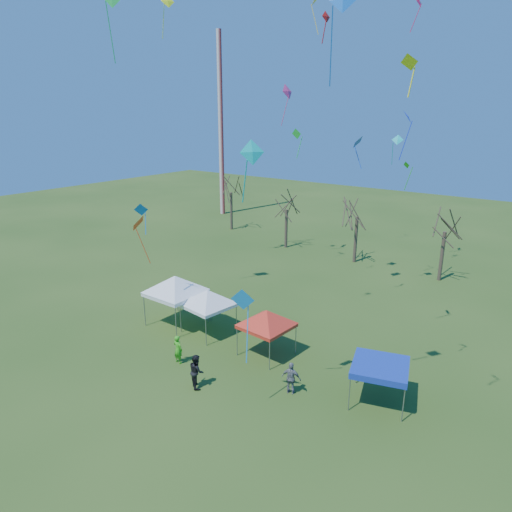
{
  "coord_description": "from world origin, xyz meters",
  "views": [
    {
      "loc": [
        15.64,
        -16.72,
        14.46
      ],
      "look_at": [
        1.08,
        3.0,
        6.7
      ],
      "focal_mm": 32.0,
      "sensor_mm": 36.0,
      "label": 1
    }
  ],
  "objects": [
    {
      "name": "kite_24",
      "position": [
        -1.77,
        13.63,
        21.72
      ],
      "size": [
        1.06,
        1.21,
        2.6
      ],
      "rotation": [
        0.0,
        0.0,
        5.18
      ],
      "color": "yellow",
      "rests_on": "ground"
    },
    {
      "name": "kite_22",
      "position": [
        2.96,
        21.55,
        10.14
      ],
      "size": [
        0.87,
        0.79,
        2.34
      ],
      "rotation": [
        0.0,
        0.0,
        2.68
      ],
      "color": "#209917",
      "rests_on": "ground"
    },
    {
      "name": "kite_0",
      "position": [
        7.25,
        -0.15,
        18.22
      ],
      "size": [
        1.09,
        0.89,
        3.39
      ],
      "rotation": [
        0.0,
        0.0,
        0.46
      ],
      "color": "blue",
      "rests_on": "ground"
    },
    {
      "name": "tree_2",
      "position": [
        -2.37,
        24.38,
        6.29
      ],
      "size": [
        3.71,
        3.71,
        8.18
      ],
      "color": "#3D2D21",
      "rests_on": "ground"
    },
    {
      "name": "kite_18",
      "position": [
        1.32,
        9.61,
        19.73
      ],
      "size": [
        0.38,
        0.72,
        1.8
      ],
      "rotation": [
        0.0,
        0.0,
        1.33
      ],
      "color": "red",
      "rests_on": "ground"
    },
    {
      "name": "kite_13",
      "position": [
        -6.29,
        19.08,
        12.58
      ],
      "size": [
        1.05,
        0.74,
        2.61
      ],
      "rotation": [
        0.0,
        0.0,
        3.02
      ],
      "color": "green",
      "rests_on": "ground"
    },
    {
      "name": "person_green",
      "position": [
        -2.57,
        0.07,
        0.89
      ],
      "size": [
        0.68,
        0.47,
        1.79
      ],
      "primitive_type": "imported",
      "rotation": [
        0.0,
        0.0,
        3.08
      ],
      "color": "green",
      "rests_on": "ground"
    },
    {
      "name": "tree_1",
      "position": [
        -10.77,
        24.65,
        5.79
      ],
      "size": [
        3.42,
        3.42,
        7.54
      ],
      "color": "#3D2D21",
      "rests_on": "ground"
    },
    {
      "name": "tent_red",
      "position": [
        1.12,
        4.04,
        2.79
      ],
      "size": [
        3.9,
        3.9,
        3.45
      ],
      "rotation": [
        0.0,
        0.0,
        -0.08
      ],
      "color": "gray",
      "rests_on": "ground"
    },
    {
      "name": "ground",
      "position": [
        0.0,
        0.0,
        0.0
      ],
      "size": [
        140.0,
        140.0,
        0.0
      ],
      "primitive_type": "plane",
      "color": "#2B4A18",
      "rests_on": "ground"
    },
    {
      "name": "kite_3",
      "position": [
        2.31,
        22.52,
        22.62
      ],
      "size": [
        0.73,
        1.16,
        2.79
      ],
      "rotation": [
        0.0,
        0.0,
        1.56
      ],
      "color": "#E11545",
      "rests_on": "ground"
    },
    {
      "name": "kite_2",
      "position": [
        -7.74,
        19.68,
        16.18
      ],
      "size": [
        0.78,
        1.48,
        3.64
      ],
      "rotation": [
        0.0,
        0.0,
        1.54
      ],
      "color": "#E23277",
      "rests_on": "ground"
    },
    {
      "name": "tree_3",
      "position": [
        6.03,
        24.04,
        6.08
      ],
      "size": [
        3.59,
        3.59,
        7.91
      ],
      "color": "#3D2D21",
      "rests_on": "ground"
    },
    {
      "name": "kite_17",
      "position": [
        6.82,
        9.23,
        14.15
      ],
      "size": [
        0.85,
        1.04,
        2.73
      ],
      "rotation": [
        0.0,
        0.0,
        1.92
      ],
      "color": "#152CE2",
      "rests_on": "ground"
    },
    {
      "name": "kite_19",
      "position": [
        3.22,
        18.01,
        12.42
      ],
      "size": [
        0.98,
        0.75,
        2.3
      ],
      "rotation": [
        0.0,
        0.0,
        0.27
      ],
      "color": "#0CB2B6",
      "rests_on": "ground"
    },
    {
      "name": "radio_mast",
      "position": [
        -28.0,
        34.0,
        12.5
      ],
      "size": [
        0.7,
        0.7,
        25.0
      ],
      "primitive_type": "cylinder",
      "color": "silver",
      "rests_on": "ground"
    },
    {
      "name": "person_dark",
      "position": [
        0.07,
        -1.11,
        0.97
      ],
      "size": [
        1.19,
        1.14,
        1.93
      ],
      "primitive_type": "imported",
      "rotation": [
        0.0,
        0.0,
        2.53
      ],
      "color": "black",
      "rests_on": "ground"
    },
    {
      "name": "tent_blue",
      "position": [
        8.59,
        3.52,
        2.01
      ],
      "size": [
        3.44,
        3.44,
        2.18
      ],
      "rotation": [
        0.0,
        0.0,
        0.28
      ],
      "color": "gray",
      "rests_on": "ground"
    },
    {
      "name": "kite_7",
      "position": [
        -14.22,
        11.84,
        22.83
      ],
      "size": [
        1.13,
        1.27,
        3.26
      ],
      "rotation": [
        0.0,
        0.0,
        1.13
      ],
      "color": "#EDFF1A",
      "rests_on": "ground"
    },
    {
      "name": "kite_14",
      "position": [
        -11.71,
        5.13,
        6.38
      ],
      "size": [
        1.59,
        1.86,
        4.08
      ],
      "rotation": [
        0.0,
        0.0,
        5.13
      ],
      "color": "red",
      "rests_on": "ground"
    },
    {
      "name": "kite_1",
      "position": [
        -6.25,
        1.12,
        8.75
      ],
      "size": [
        0.88,
        0.83,
        1.96
      ],
      "rotation": [
        0.0,
        0.0,
        3.86
      ],
      "color": "blue",
      "rests_on": "ground"
    },
    {
      "name": "kite_27",
      "position": [
        4.07,
        -1.32,
        12.83
      ],
      "size": [
        0.94,
        1.07,
        2.68
      ],
      "rotation": [
        0.0,
        0.0,
        0.97
      ],
      "color": "#0DCAC0",
      "rests_on": "ground"
    },
    {
      "name": "kite_11",
      "position": [
        0.8,
        16.25,
        12.3
      ],
      "size": [
        0.89,
        1.24,
        2.55
      ],
      "rotation": [
        0.0,
        0.0,
        4.8
      ],
      "color": "blue",
      "rests_on": "ground"
    },
    {
      "name": "tree_0",
      "position": [
        -20.85,
        27.38,
        6.49
      ],
      "size": [
        3.83,
        3.83,
        8.44
      ],
      "color": "#3D2D21",
      "rests_on": "ground"
    },
    {
      "name": "tent_white_west",
      "position": [
        -6.51,
        3.79,
        3.38
      ],
      "size": [
        4.75,
        4.75,
        4.19
      ],
      "rotation": [
        0.0,
        0.0,
        -0.0
      ],
      "color": "gray",
      "rests_on": "ground"
    },
    {
      "name": "kite_25",
      "position": [
        8.75,
        3.18,
        16.38
      ],
      "size": [
        0.86,
        0.63,
        1.74
      ],
      "rotation": [
        0.0,
        0.0,
        2.98
      ],
      "color": "yellow",
      "rests_on": "ground"
    },
    {
      "name": "person_grey",
      "position": [
        4.56,
        1.44,
        0.91
      ],
      "size": [
        1.14,
        0.69,
        1.82
      ],
      "primitive_type": "imported",
      "rotation": [
        0.0,
        0.0,
        3.39
      ],
      "color": "slate",
      "rests_on": "ground"
    },
    {
      "name": "tent_white_mid",
      "position": [
        -3.79,
        4.14,
        2.9
      ],
      "size": [
        4.04,
        4.04,
        3.59
      ],
      "rotation": [
        0.0,
        0.0,
        -0.14
      ],
      "color": "gray",
      "rests_on": "ground"
    },
    {
      "name": "kite_5",
      "position": [
        3.29,
        -1.03,
        5.94
      ],
      "size": [
        1.22,
        0.77,
        3.87
      ],
      "rotation": [
        0.0,
        0.0,
        3.54
      ],
      "color": "#1485DE",
      "rests_on": "ground"
    }
  ]
}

